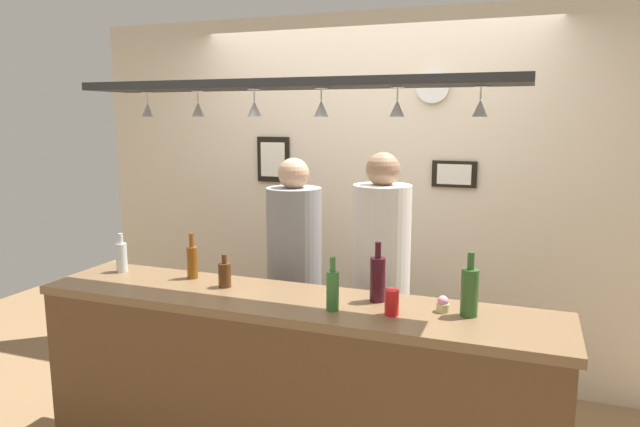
{
  "coord_description": "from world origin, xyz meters",
  "views": [
    {
      "loc": [
        1.11,
        -2.88,
        1.88
      ],
      "look_at": [
        0.0,
        0.1,
        1.34
      ],
      "focal_mm": 32.02,
      "sensor_mm": 36.0,
      "label": 1
    }
  ],
  "objects_px": {
    "bottle_soda_clear": "(122,256)",
    "bottle_beer_green_import": "(333,289)",
    "bottle_wine_dark_red": "(378,278)",
    "drink_can": "(392,302)",
    "person_middle_white_patterned_shirt": "(381,265)",
    "picture_frame_caricature": "(273,159)",
    "person_left_grey_shirt": "(294,262)",
    "bottle_beer_brown_stubby": "(225,274)",
    "bottle_champagne_green": "(470,291)",
    "cupcake": "(443,304)",
    "bottle_beer_amber_tall": "(192,261)",
    "picture_frame_lower_pair": "(454,174)",
    "wall_clock": "(433,87)"
  },
  "relations": [
    {
      "from": "picture_frame_caricature",
      "to": "wall_clock",
      "type": "relative_size",
      "value": 1.55
    },
    {
      "from": "drink_can",
      "to": "picture_frame_lower_pair",
      "type": "bearing_deg",
      "value": 86.98
    },
    {
      "from": "bottle_champagne_green",
      "to": "picture_frame_lower_pair",
      "type": "bearing_deg",
      "value": 100.81
    },
    {
      "from": "bottle_wine_dark_red",
      "to": "bottle_beer_green_import",
      "type": "bearing_deg",
      "value": -128.11
    },
    {
      "from": "bottle_soda_clear",
      "to": "drink_can",
      "type": "distance_m",
      "value": 1.67
    },
    {
      "from": "bottle_wine_dark_red",
      "to": "bottle_champagne_green",
      "type": "bearing_deg",
      "value": -7.52
    },
    {
      "from": "person_left_grey_shirt",
      "to": "picture_frame_caricature",
      "type": "bearing_deg",
      "value": 122.94
    },
    {
      "from": "bottle_soda_clear",
      "to": "picture_frame_lower_pair",
      "type": "distance_m",
      "value": 2.21
    },
    {
      "from": "person_middle_white_patterned_shirt",
      "to": "bottle_beer_amber_tall",
      "type": "xyz_separation_m",
      "value": [
        -0.97,
        -0.51,
        0.06
      ]
    },
    {
      "from": "wall_clock",
      "to": "bottle_beer_amber_tall",
      "type": "bearing_deg",
      "value": -131.58
    },
    {
      "from": "bottle_champagne_green",
      "to": "bottle_soda_clear",
      "type": "bearing_deg",
      "value": 178.26
    },
    {
      "from": "bottle_beer_brown_stubby",
      "to": "bottle_beer_green_import",
      "type": "bearing_deg",
      "value": -12.98
    },
    {
      "from": "bottle_beer_green_import",
      "to": "bottle_soda_clear",
      "type": "xyz_separation_m",
      "value": [
        -1.39,
        0.21,
        -0.01
      ]
    },
    {
      "from": "bottle_beer_amber_tall",
      "to": "person_left_grey_shirt",
      "type": "bearing_deg",
      "value": 51.25
    },
    {
      "from": "person_middle_white_patterned_shirt",
      "to": "bottle_beer_amber_tall",
      "type": "distance_m",
      "value": 1.09
    },
    {
      "from": "bottle_soda_clear",
      "to": "bottle_beer_green_import",
      "type": "bearing_deg",
      "value": -8.6
    },
    {
      "from": "bottle_beer_brown_stubby",
      "to": "cupcake",
      "type": "bearing_deg",
      "value": 0.44
    },
    {
      "from": "bottle_champagne_green",
      "to": "bottle_beer_amber_tall",
      "type": "distance_m",
      "value": 1.53
    },
    {
      "from": "person_middle_white_patterned_shirt",
      "to": "picture_frame_caricature",
      "type": "relative_size",
      "value": 4.94
    },
    {
      "from": "drink_can",
      "to": "wall_clock",
      "type": "distance_m",
      "value": 1.79
    },
    {
      "from": "bottle_beer_brown_stubby",
      "to": "wall_clock",
      "type": "height_order",
      "value": "wall_clock"
    },
    {
      "from": "bottle_beer_amber_tall",
      "to": "picture_frame_caricature",
      "type": "bearing_deg",
      "value": 93.48
    },
    {
      "from": "person_left_grey_shirt",
      "to": "drink_can",
      "type": "distance_m",
      "value": 1.06
    },
    {
      "from": "person_middle_white_patterned_shirt",
      "to": "bottle_beer_green_import",
      "type": "xyz_separation_m",
      "value": [
        -0.04,
        -0.75,
        0.07
      ]
    },
    {
      "from": "bottle_beer_green_import",
      "to": "cupcake",
      "type": "height_order",
      "value": "bottle_beer_green_import"
    },
    {
      "from": "bottle_beer_green_import",
      "to": "bottle_soda_clear",
      "type": "relative_size",
      "value": 1.13
    },
    {
      "from": "person_left_grey_shirt",
      "to": "picture_frame_caricature",
      "type": "relative_size",
      "value": 4.8
    },
    {
      "from": "bottle_beer_brown_stubby",
      "to": "bottle_champagne_green",
      "type": "bearing_deg",
      "value": -0.2
    },
    {
      "from": "bottle_beer_brown_stubby",
      "to": "bottle_soda_clear",
      "type": "distance_m",
      "value": 0.72
    },
    {
      "from": "bottle_beer_amber_tall",
      "to": "picture_frame_lower_pair",
      "type": "relative_size",
      "value": 0.87
    },
    {
      "from": "bottle_champagne_green",
      "to": "cupcake",
      "type": "xyz_separation_m",
      "value": [
        -0.12,
        0.01,
        -0.08
      ]
    },
    {
      "from": "bottle_wine_dark_red",
      "to": "drink_can",
      "type": "height_order",
      "value": "bottle_wine_dark_red"
    },
    {
      "from": "bottle_champagne_green",
      "to": "cupcake",
      "type": "distance_m",
      "value": 0.15
    },
    {
      "from": "bottle_beer_brown_stubby",
      "to": "drink_can",
      "type": "height_order",
      "value": "bottle_beer_brown_stubby"
    },
    {
      "from": "bottle_soda_clear",
      "to": "cupcake",
      "type": "xyz_separation_m",
      "value": [
        1.88,
        -0.05,
        -0.06
      ]
    },
    {
      "from": "bottle_soda_clear",
      "to": "drink_can",
      "type": "bearing_deg",
      "value": -5.99
    },
    {
      "from": "person_middle_white_patterned_shirt",
      "to": "drink_can",
      "type": "xyz_separation_m",
      "value": [
        0.23,
        -0.71,
        0.02
      ]
    },
    {
      "from": "bottle_beer_brown_stubby",
      "to": "picture_frame_caricature",
      "type": "distance_m",
      "value": 1.48
    },
    {
      "from": "bottle_beer_green_import",
      "to": "bottle_champagne_green",
      "type": "xyz_separation_m",
      "value": [
        0.61,
        0.15,
        0.01
      ]
    },
    {
      "from": "bottle_soda_clear",
      "to": "picture_frame_caricature",
      "type": "relative_size",
      "value": 0.68
    },
    {
      "from": "bottle_wine_dark_red",
      "to": "drink_can",
      "type": "distance_m",
      "value": 0.21
    },
    {
      "from": "bottle_champagne_green",
      "to": "picture_frame_lower_pair",
      "type": "distance_m",
      "value": 1.43
    },
    {
      "from": "bottle_soda_clear",
      "to": "bottle_beer_amber_tall",
      "type": "xyz_separation_m",
      "value": [
        0.47,
        0.03,
        0.01
      ]
    },
    {
      "from": "bottle_beer_green_import",
      "to": "bottle_wine_dark_red",
      "type": "height_order",
      "value": "bottle_wine_dark_red"
    },
    {
      "from": "bottle_champagne_green",
      "to": "drink_can",
      "type": "bearing_deg",
      "value": -161.21
    },
    {
      "from": "drink_can",
      "to": "cupcake",
      "type": "relative_size",
      "value": 1.56
    },
    {
      "from": "person_middle_white_patterned_shirt",
      "to": "bottle_soda_clear",
      "type": "distance_m",
      "value": 1.53
    },
    {
      "from": "bottle_champagne_green",
      "to": "cupcake",
      "type": "bearing_deg",
      "value": 173.59
    },
    {
      "from": "bottle_beer_amber_tall",
      "to": "cupcake",
      "type": "relative_size",
      "value": 3.33
    },
    {
      "from": "person_left_grey_shirt",
      "to": "cupcake",
      "type": "relative_size",
      "value": 20.92
    }
  ]
}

